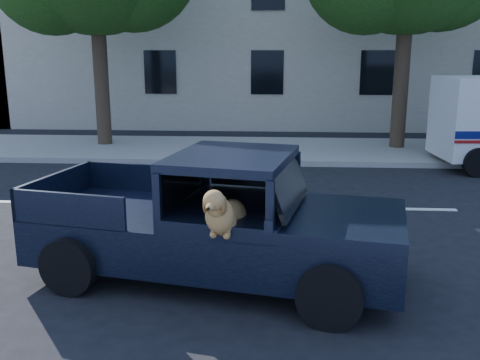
{
  "coord_description": "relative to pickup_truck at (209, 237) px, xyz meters",
  "views": [
    {
      "loc": [
        1.29,
        -6.64,
        2.96
      ],
      "look_at": [
        0.89,
        -0.41,
        1.45
      ],
      "focal_mm": 40.0,
      "sensor_mm": 36.0,
      "label": 1
    }
  ],
  "objects": [
    {
      "name": "ground",
      "position": [
        -0.46,
        0.01,
        -0.58
      ],
      "size": [
        120.0,
        120.0,
        0.0
      ],
      "primitive_type": "plane",
      "color": "black",
      "rests_on": "ground"
    },
    {
      "name": "far_sidewalk",
      "position": [
        -0.46,
        9.21,
        -0.5
      ],
      "size": [
        60.0,
        4.0,
        0.15
      ],
      "primitive_type": "cube",
      "color": "gray",
      "rests_on": "ground"
    },
    {
      "name": "lane_stripes",
      "position": [
        1.54,
        3.41,
        -0.57
      ],
      "size": [
        21.6,
        0.14,
        0.01
      ],
      "primitive_type": null,
      "color": "silver",
      "rests_on": "ground"
    },
    {
      "name": "building_main",
      "position": [
        2.54,
        16.51,
        3.92
      ],
      "size": [
        26.0,
        6.0,
        9.0
      ],
      "primitive_type": "cube",
      "color": "beige",
      "rests_on": "ground"
    },
    {
      "name": "pickup_truck",
      "position": [
        0.0,
        0.0,
        0.0
      ],
      "size": [
        5.04,
        2.89,
        1.71
      ],
      "rotation": [
        0.0,
        0.0,
        -0.2
      ],
      "color": "black",
      "rests_on": "ground"
    }
  ]
}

